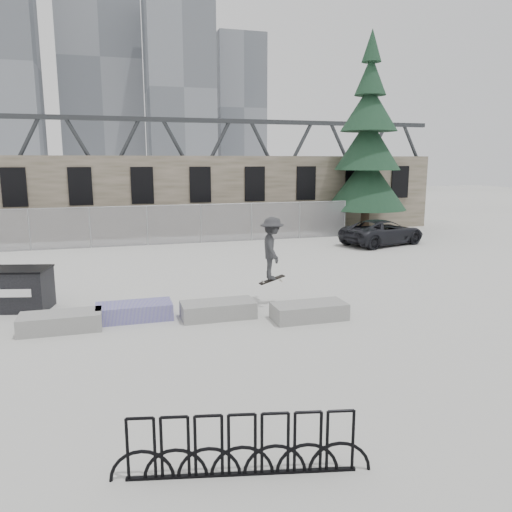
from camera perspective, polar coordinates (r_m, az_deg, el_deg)
The scene contains 14 objects.
ground at distance 13.88m, azimuth -8.29°, elevation -7.06°, with size 120.00×120.00×0.00m, color #BCBCB7.
stone_wall at distance 29.46m, azimuth -12.98°, elevation 6.72°, with size 36.00×2.58×4.50m.
chainlink_fence at distance 25.86m, azimuth -12.34°, elevation 3.49°, with size 22.06×0.06×2.02m.
planter_far_left at distance 13.66m, azimuth -21.43°, elevation -6.94°, with size 2.00×0.90×0.45m.
planter_center_left at distance 13.97m, azimuth -13.74°, elevation -6.09°, with size 2.00×0.90×0.45m.
planter_center_right at distance 13.77m, azimuth -4.36°, elevation -6.05°, with size 2.00×0.90×0.45m.
planter_offset at distance 13.67m, azimuth 6.09°, elevation -6.21°, with size 2.00×0.90×0.45m.
dumpster at distance 15.93m, azimuth -25.69°, elevation -3.40°, with size 2.07×1.54×1.22m.
bike_rack at distance 7.23m, azimuth -1.61°, elevation -20.89°, with size 3.52×0.81×0.90m.
spruce_tree at distance 30.37m, azimuth 12.65°, elevation 11.62°, with size 4.72×4.72×11.50m.
skyline_towers at distance 108.19m, azimuth -16.74°, elevation 19.23°, with size 58.00×28.00×48.00m.
truss_bridge at distance 69.11m, azimuth -6.69°, elevation 10.70°, with size 70.00×3.00×9.80m.
suv at distance 26.34m, azimuth 14.27°, elevation 2.67°, with size 2.13×4.62×1.28m, color black.
skateboarder at distance 14.66m, azimuth 1.85°, elevation 0.88°, with size 0.86×1.28×1.98m.
Camera 1 is at (-1.78, -13.10, 4.24)m, focal length 35.00 mm.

